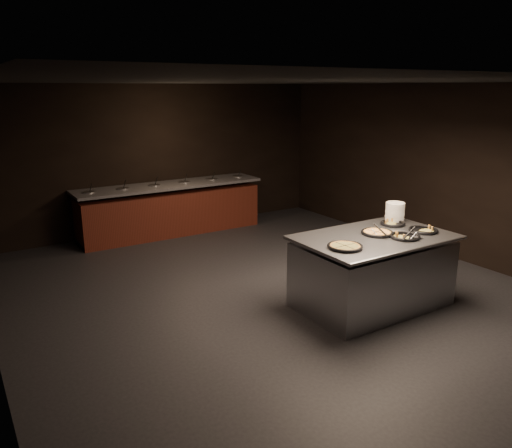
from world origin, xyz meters
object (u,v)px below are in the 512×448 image
object	(u,v)px
serving_counter	(372,272)
plate_stack	(395,212)
pan_veggie_whole	(345,246)
pan_cheese_whole	(377,233)

from	to	relation	value
serving_counter	plate_stack	world-z (taller)	plate_stack
plate_stack	pan_veggie_whole	size ratio (longest dim) A/B	0.63
serving_counter	pan_veggie_whole	size ratio (longest dim) A/B	4.69
serving_counter	plate_stack	distance (m)	1.08
plate_stack	serving_counter	bearing A→B (deg)	-153.59
plate_stack	pan_veggie_whole	bearing A→B (deg)	-158.65
pan_veggie_whole	pan_cheese_whole	size ratio (longest dim) A/B	1.01
serving_counter	pan_veggie_whole	bearing A→B (deg)	-164.86
pan_veggie_whole	serving_counter	bearing A→B (deg)	14.99
serving_counter	pan_cheese_whole	distance (m)	0.54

